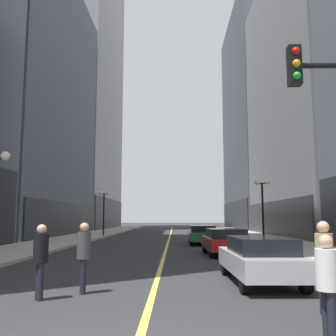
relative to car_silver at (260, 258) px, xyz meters
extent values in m
plane|color=#2D2D30|center=(-3.00, 28.15, -0.72)|extent=(200.00, 200.00, 0.00)
cube|color=#ADA8A0|center=(-11.25, 28.15, -0.64)|extent=(4.50, 78.00, 0.15)
cube|color=#ADA8A0|center=(5.25, 28.15, -0.64)|extent=(4.50, 78.00, 0.15)
cube|color=#E5D64C|center=(-3.00, 28.15, -0.71)|extent=(0.16, 70.00, 0.01)
cube|color=slate|center=(-19.24, 27.65, 13.32)|extent=(11.47, 24.00, 28.08)
cube|color=#212327|center=(-13.60, 27.65, 0.97)|extent=(0.50, 22.80, 3.37)
cube|color=gray|center=(-19.58, 53.15, 30.17)|extent=(12.16, 26.00, 61.78)
cube|color=#2C2C2E|center=(-13.60, 53.15, 1.78)|extent=(0.50, 24.70, 5.00)
cube|color=gray|center=(13.16, 27.65, 13.89)|extent=(11.31, 24.00, 29.22)
cube|color=#2C2C2E|center=(7.60, 27.65, 1.03)|extent=(0.50, 22.80, 3.51)
cube|color=#4C515B|center=(14.38, 53.15, 18.11)|extent=(13.75, 26.00, 37.66)
cube|color=black|center=(7.60, 53.15, 1.54)|extent=(0.50, 24.70, 4.52)
cube|color=#B7B7BC|center=(0.00, 0.07, -0.12)|extent=(1.86, 4.49, 0.55)
cube|color=black|center=(0.00, -0.16, 0.35)|extent=(1.60, 2.53, 0.50)
cylinder|color=black|center=(-0.79, 1.60, -0.40)|extent=(0.24, 0.65, 0.64)
cylinder|color=black|center=(0.71, 1.64, -0.40)|extent=(0.24, 0.65, 0.64)
cylinder|color=black|center=(-0.71, -1.51, -0.40)|extent=(0.24, 0.65, 0.64)
cylinder|color=black|center=(0.79, -1.47, -0.40)|extent=(0.24, 0.65, 0.64)
cube|color=#B21919|center=(0.07, 8.25, -0.12)|extent=(2.13, 4.36, 0.55)
cube|color=black|center=(0.08, 8.04, 0.35)|extent=(1.82, 2.47, 0.50)
cylinder|color=black|center=(-0.85, 9.71, -0.40)|extent=(0.25, 0.65, 0.64)
cylinder|color=black|center=(0.86, 9.79, -0.40)|extent=(0.25, 0.65, 0.64)
cylinder|color=black|center=(-0.72, 6.72, -0.40)|extent=(0.25, 0.65, 0.64)
cylinder|color=black|center=(0.99, 6.79, -0.40)|extent=(0.25, 0.65, 0.64)
cube|color=#196038|center=(-0.53, 16.11, -0.12)|extent=(1.94, 4.82, 0.55)
cube|color=black|center=(-0.54, 15.87, 0.35)|extent=(1.68, 2.71, 0.50)
cylinder|color=black|center=(-1.33, 17.80, -0.40)|extent=(0.23, 0.64, 0.64)
cylinder|color=black|center=(0.31, 17.78, -0.40)|extent=(0.23, 0.64, 0.64)
cylinder|color=black|center=(-1.37, 14.44, -0.40)|extent=(0.23, 0.64, 0.64)
cylinder|color=black|center=(0.26, 14.42, -0.40)|extent=(0.23, 0.64, 0.64)
cylinder|color=black|center=(0.53, -3.65, -0.28)|extent=(0.14, 0.14, 0.88)
cylinder|color=black|center=(0.45, -3.51, -0.28)|extent=(0.14, 0.14, 0.88)
cylinder|color=tan|center=(0.49, -3.58, 0.50)|extent=(0.46, 0.46, 0.69)
sphere|color=tan|center=(0.49, -3.58, 0.97)|extent=(0.24, 0.24, 0.24)
cylinder|color=black|center=(-4.77, -1.48, -0.30)|extent=(0.14, 0.14, 0.85)
cylinder|color=black|center=(-4.72, -1.63, -0.30)|extent=(0.14, 0.14, 0.85)
cylinder|color=#3F3F44|center=(-4.74, -1.55, 0.46)|extent=(0.42, 0.42, 0.67)
sphere|color=tan|center=(-4.74, -1.55, 0.91)|extent=(0.23, 0.23, 0.23)
cylinder|color=black|center=(-0.15, -5.23, -0.33)|extent=(0.14, 0.14, 0.78)
cylinder|color=black|center=(-0.13, -5.39, -0.33)|extent=(0.14, 0.14, 0.78)
cylinder|color=silver|center=(-0.14, -5.31, 0.38)|extent=(0.38, 0.38, 0.62)
sphere|color=tan|center=(-0.14, -5.31, 0.79)|extent=(0.21, 0.21, 0.21)
cylinder|color=black|center=(-5.52, -2.39, -0.30)|extent=(0.14, 0.14, 0.83)
cylinder|color=black|center=(-5.61, -2.26, -0.30)|extent=(0.14, 0.14, 0.83)
cylinder|color=black|center=(-5.56, -2.32, 0.44)|extent=(0.47, 0.47, 0.66)
sphere|color=tan|center=(-5.56, -2.32, 0.89)|extent=(0.23, 0.23, 0.23)
cube|color=black|center=(0.20, -3.18, 4.48)|extent=(0.28, 0.24, 0.90)
sphere|color=red|center=(0.20, -3.32, 4.76)|extent=(0.17, 0.17, 0.17)
sphere|color=orange|center=(0.20, -3.32, 4.48)|extent=(0.17, 0.17, 0.17)
sphere|color=green|center=(0.20, -3.32, 4.20)|extent=(0.17, 0.17, 0.17)
sphere|color=white|center=(-9.05, 3.19, 3.53)|extent=(0.36, 0.36, 0.36)
cylinder|color=black|center=(-9.40, 25.69, 1.38)|extent=(0.14, 0.14, 4.20)
cylinder|color=black|center=(-9.40, 25.69, 3.43)|extent=(0.80, 0.06, 0.06)
sphere|color=white|center=(-9.75, 25.69, 3.53)|extent=(0.36, 0.36, 0.36)
sphere|color=white|center=(-9.05, 25.69, 3.53)|extent=(0.36, 0.36, 0.36)
cylinder|color=black|center=(3.40, 14.33, 1.38)|extent=(0.14, 0.14, 4.20)
cylinder|color=black|center=(3.40, 14.33, 3.43)|extent=(0.80, 0.06, 0.06)
sphere|color=white|center=(3.05, 14.33, 3.53)|extent=(0.36, 0.36, 0.36)
sphere|color=white|center=(3.75, 14.33, 3.53)|extent=(0.36, 0.36, 0.36)
cylinder|color=red|center=(3.90, 5.17, -0.32)|extent=(0.28, 0.28, 0.80)
camera|label=1|loc=(-2.43, -11.24, 1.16)|focal=40.58mm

